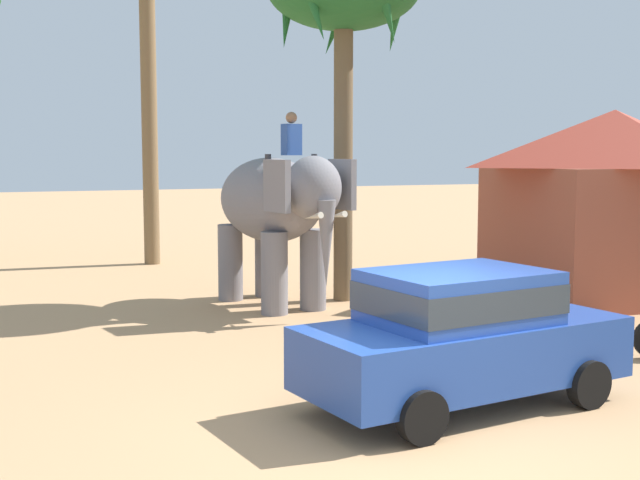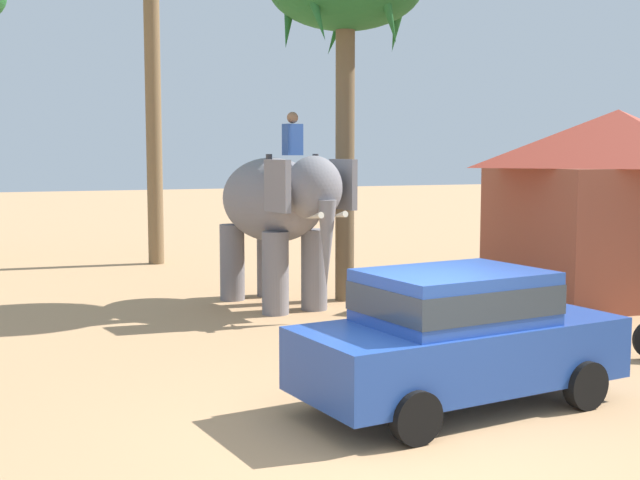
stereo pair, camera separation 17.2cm
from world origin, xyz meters
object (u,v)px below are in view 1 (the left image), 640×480
(car_sedan_foreground, at_px, (462,332))
(elephant_with_mahout, at_px, (276,208))
(signboard_yellow, at_px, (601,226))
(roadside_hut, at_px, (612,199))

(car_sedan_foreground, distance_m, elephant_with_mahout, 7.28)
(car_sedan_foreground, distance_m, signboard_yellow, 7.30)
(elephant_with_mahout, height_order, signboard_yellow, elephant_with_mahout)
(car_sedan_foreground, relative_size, roadside_hut, 0.82)
(roadside_hut, bearing_deg, car_sedan_foreground, -142.10)
(elephant_with_mahout, bearing_deg, signboard_yellow, -26.60)
(signboard_yellow, bearing_deg, roadside_hut, 42.73)
(roadside_hut, bearing_deg, elephant_with_mahout, 166.34)
(elephant_with_mahout, relative_size, signboard_yellow, 1.67)
(roadside_hut, xyz_separation_m, signboard_yellow, (-1.26, -1.16, -0.44))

